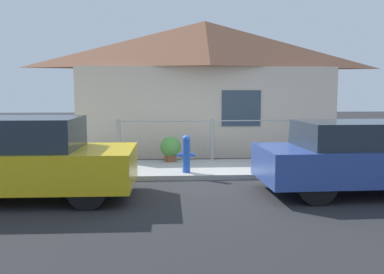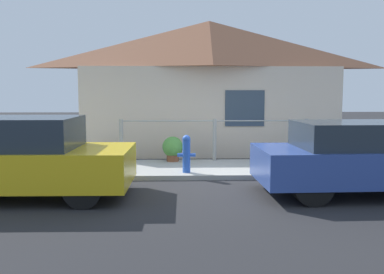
{
  "view_description": "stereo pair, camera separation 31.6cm",
  "coord_description": "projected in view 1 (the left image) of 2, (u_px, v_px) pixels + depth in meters",
  "views": [
    {
      "loc": [
        -1.26,
        -8.92,
        1.89
      ],
      "look_at": [
        -0.64,
        0.3,
        0.9
      ],
      "focal_mm": 40.0,
      "sensor_mm": 36.0,
      "label": 1
    },
    {
      "loc": [
        -0.94,
        -8.94,
        1.89
      ],
      "look_at": [
        -0.64,
        0.3,
        0.9
      ],
      "focal_mm": 40.0,
      "sensor_mm": 36.0,
      "label": 2
    }
  ],
  "objects": [
    {
      "name": "house",
      "position": [
        205.0,
        50.0,
        12.74
      ],
      "size": [
        7.77,
        2.23,
        3.98
      ],
      "color": "beige",
      "rests_on": "ground_plane"
    },
    {
      "name": "ground_plane",
      "position": [
        223.0,
        180.0,
        9.14
      ],
      "size": [
        60.0,
        60.0,
        0.0
      ],
      "primitive_type": "plane",
      "color": "#262628"
    },
    {
      "name": "car_left",
      "position": [
        28.0,
        159.0,
        7.49
      ],
      "size": [
        3.64,
        1.82,
        1.44
      ],
      "rotation": [
        0.0,
        0.0,
        -0.01
      ],
      "color": "gold",
      "rests_on": "ground_plane"
    },
    {
      "name": "fence",
      "position": [
        212.0,
        137.0,
        11.06
      ],
      "size": [
        4.9,
        0.1,
        1.08
      ],
      "color": "#999993",
      "rests_on": "sidewalk"
    },
    {
      "name": "sidewalk",
      "position": [
        216.0,
        169.0,
        10.21
      ],
      "size": [
        24.0,
        2.16,
        0.11
      ],
      "color": "#9E9E99",
      "rests_on": "ground_plane"
    },
    {
      "name": "car_right",
      "position": [
        365.0,
        157.0,
        7.9
      ],
      "size": [
        4.01,
        1.79,
        1.34
      ],
      "rotation": [
        0.0,
        0.0,
        0.03
      ],
      "color": "#2D4793",
      "rests_on": "ground_plane"
    },
    {
      "name": "fire_hydrant",
      "position": [
        186.0,
        153.0,
        9.39
      ],
      "size": [
        0.4,
        0.18,
        0.83
      ],
      "color": "blue",
      "rests_on": "sidewalk"
    },
    {
      "name": "potted_plant_corner",
      "position": [
        290.0,
        153.0,
        10.67
      ],
      "size": [
        0.33,
        0.33,
        0.49
      ],
      "color": "#9E5638",
      "rests_on": "sidewalk"
    },
    {
      "name": "potted_plant_near_hydrant",
      "position": [
        171.0,
        148.0,
        10.89
      ],
      "size": [
        0.53,
        0.53,
        0.64
      ],
      "color": "brown",
      "rests_on": "sidewalk"
    },
    {
      "name": "potted_plant_by_fence",
      "position": [
        78.0,
        153.0,
        10.15
      ],
      "size": [
        0.5,
        0.5,
        0.6
      ],
      "color": "brown",
      "rests_on": "sidewalk"
    }
  ]
}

